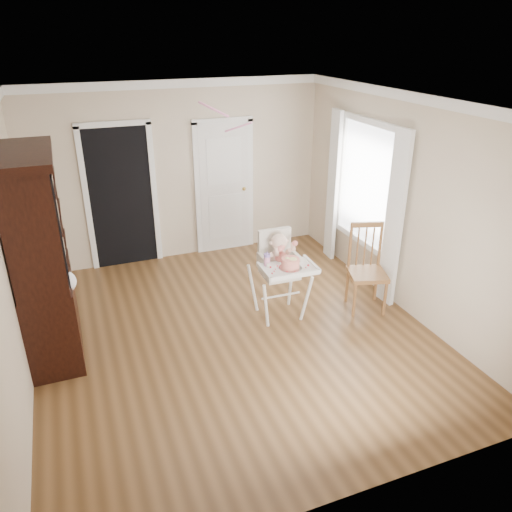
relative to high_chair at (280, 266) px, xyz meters
name	(u,v)px	position (x,y,z in m)	size (l,w,h in m)	color
floor	(235,333)	(-0.67, -0.20, -0.71)	(5.00, 5.00, 0.00)	brown
ceiling	(230,102)	(-0.67, -0.20, 1.99)	(5.00, 5.00, 0.00)	white
wall_back	(179,173)	(-0.67, 2.30, 0.64)	(4.50, 4.50, 0.00)	beige
wall_left	(7,261)	(-2.92, -0.20, 0.64)	(5.00, 5.00, 0.00)	beige
wall_right	(404,205)	(1.58, -0.20, 0.64)	(5.00, 5.00, 0.00)	beige
crown_molding	(230,108)	(-0.67, -0.20, 1.93)	(4.50, 5.00, 0.12)	white
doorway	(121,195)	(-1.57, 2.29, 0.40)	(1.06, 0.05, 2.22)	black
closet_door	(224,189)	(0.03, 2.28, 0.32)	(0.96, 0.09, 2.13)	white
window_right	(363,193)	(1.51, 0.60, 0.58)	(0.13, 1.84, 2.30)	white
high_chair	(280,266)	(0.00, 0.00, 0.00)	(0.68, 0.83, 1.14)	white
baby	(279,253)	(0.00, 0.03, 0.15)	(0.32, 0.24, 0.48)	beige
cake	(290,263)	(0.01, -0.28, 0.15)	(0.27, 0.27, 0.13)	silver
sippy_cup	(267,259)	(-0.22, -0.11, 0.17)	(0.08, 0.08, 0.19)	pink
china_cabinet	(41,258)	(-2.65, 0.25, 0.44)	(0.60, 1.36, 2.29)	black
dining_chair	(367,271)	(1.13, -0.20, -0.18)	(0.57, 0.57, 1.12)	brown
streamer	(213,109)	(-0.46, 1.06, 1.74)	(0.03, 0.50, 0.02)	#FC92C4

